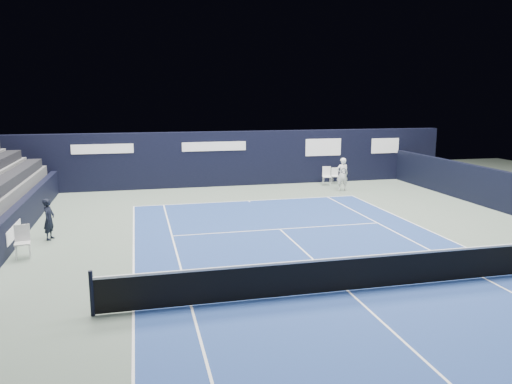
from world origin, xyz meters
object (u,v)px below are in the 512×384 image
(folding_chair_back_b, at_px, (327,174))
(tennis_player, at_px, (342,174))
(tennis_net, at_px, (348,273))
(line_judge_chair, at_px, (22,239))
(folding_chair_back_a, at_px, (335,174))

(folding_chair_back_b, height_order, tennis_player, tennis_player)
(tennis_net, relative_size, tennis_player, 7.21)
(folding_chair_back_b, relative_size, line_judge_chair, 1.02)
(line_judge_chair, bearing_deg, tennis_net, -36.58)
(folding_chair_back_a, distance_m, tennis_net, 16.90)
(tennis_player, bearing_deg, folding_chair_back_b, 95.89)
(tennis_player, bearing_deg, tennis_net, -112.51)
(folding_chair_back_b, xyz_separation_m, line_judge_chair, (-14.28, -10.21, -0.01))
(folding_chair_back_b, distance_m, tennis_player, 1.83)
(line_judge_chair, height_order, tennis_player, tennis_player)
(folding_chair_back_b, relative_size, tennis_net, 0.08)
(tennis_player, bearing_deg, folding_chair_back_a, 77.04)
(folding_chair_back_b, bearing_deg, folding_chair_back_a, 47.57)
(folding_chair_back_a, relative_size, tennis_player, 0.51)
(folding_chair_back_a, relative_size, line_judge_chair, 0.87)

